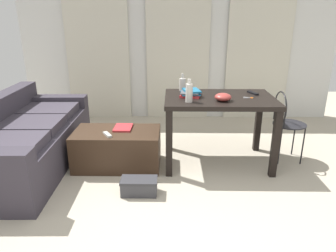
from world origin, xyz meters
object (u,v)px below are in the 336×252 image
Objects in this scene: wire_chair at (285,118)px; magazine at (123,128)px; tv_remote_primary at (107,134)px; book_stack at (191,93)px; coffee_table at (118,148)px; couch at (25,141)px; tv_remote_on_table at (253,93)px; bottle_far at (182,84)px; scissors at (249,98)px; bowl at (223,97)px; shoebox at (139,186)px; bottle_near at (189,92)px; craft_table at (219,107)px.

magazine is (-1.88, -0.11, -0.09)m from wire_chair.
tv_remote_primary reaches higher than magazine.
coffee_table is at bearing -169.18° from book_stack.
wire_chair is 1.88m from magazine.
book_stack is 0.87m from magazine.
couch is 3.01m from wire_chair.
bottle_far is at bearing 147.71° from tv_remote_on_table.
book_stack is 0.65m from scissors.
scissors is at bearing -26.39° from bottle_far.
couch is at bearing 179.53° from bowl.
bowl is 0.61× the size of book_stack.
coffee_table is 1.69m from tv_remote_on_table.
wire_chair reaches higher than scissors.
book_stack is (1.88, 0.19, 0.52)m from couch.
tv_remote_on_table is (-0.38, 0.09, 0.28)m from wire_chair.
bottle_far is (1.80, 0.47, 0.56)m from couch.
couch is 8.06× the size of magazine.
bottle_near is at bearing 46.23° from shoebox.
coffee_table is (1.05, 0.03, -0.10)m from couch.
bottle_near is at bearing -29.28° from tv_remote_primary.
craft_table is 0.36m from book_stack.
bowl is at bearing -86.43° from craft_table.
bottle_far is 1.10m from tv_remote_primary.
scissors is (2.53, 0.11, 0.48)m from couch.
bowl is at bearing -6.37° from magazine.
craft_table is (1.16, 0.12, 0.47)m from coffee_table.
bottle_far reaches higher than couch.
bowl is at bearing -0.47° from couch.
book_stack is at bearing -73.17° from bottle_far.
shoebox is (0.31, -0.61, -0.13)m from coffee_table.
tv_remote_primary is (-1.24, -0.09, -0.40)m from bowl.
couch is 0.99m from tv_remote_primary.
bottle_near is 0.27m from book_stack.
shoebox is at bearing -146.59° from bowl.
tv_remote_primary is at bearing -177.56° from bottle_near.
tv_remote_primary is (-1.64, -0.42, -0.37)m from tv_remote_on_table.
wire_chair is at bearing 13.86° from scissors.
book_stack is at bearing 5.93° from magazine.
bowl reaches higher than wire_chair.
scissors reaches higher than tv_remote_primary.
tv_remote_primary is at bearing -120.84° from magazine.
scissors is 1.46m from magazine.
bottle_near reaches higher than bottle_far.
wire_chair is 5.20× the size of tv_remote_primary.
bottle_far reaches higher than wire_chair.
bottle_far is 0.65m from bowl.
tv_remote_on_table is (0.82, -0.16, -0.07)m from bottle_far.
tv_remote_on_table is at bearing 26.48° from bottle_near.
scissors reaches higher than craft_table.
wire_chair is 2.05m from tv_remote_primary.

